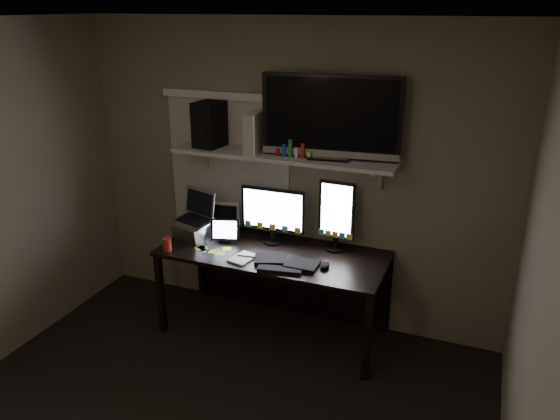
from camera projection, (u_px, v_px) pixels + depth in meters
The scene contains 20 objects.
ceiling at pixel (151, 21), 2.47m from camera, with size 3.60×3.60×0.00m, color silver.
back_wall at pixel (290, 176), 4.47m from camera, with size 3.60×3.60×0.00m, color #6C614D.
right_wall at pixel (539, 341), 2.29m from camera, with size 3.60×3.60×0.00m, color #6C614D.
window_blinds at pixel (229, 164), 4.63m from camera, with size 1.10×0.02×1.10m, color silver.
desk at pixel (278, 265), 4.50m from camera, with size 1.80×0.75×0.73m.
wall_shelf at pixel (282, 156), 4.25m from camera, with size 1.80×0.35×0.03m, color beige.
monitor_landscape at pixel (273, 215), 4.42m from camera, with size 0.54×0.06×0.48m, color black.
monitor_portrait at pixel (337, 216), 4.27m from camera, with size 0.29×0.05×0.58m, color black.
keyboard at pixel (286, 262), 4.13m from camera, with size 0.51×0.20×0.03m, color black.
mouse at pixel (325, 265), 4.06m from camera, with size 0.07×0.11×0.04m, color black.
notepad at pixel (243, 258), 4.21m from camera, with size 0.15×0.22×0.01m, color silver.
tablet at pixel (226, 231), 4.48m from camera, with size 0.23×0.10×0.20m, color black.
file_sorter at pixel (226, 216), 4.71m from camera, with size 0.20×0.09×0.25m, color black.
laptop at pixel (193, 217), 4.53m from camera, with size 0.34×0.28×0.38m, color #A4A4A8.
cup at pixel (167, 245), 4.34m from camera, with size 0.07×0.07×0.10m, color maroon.
sticky_notes at pixel (213, 249), 4.38m from camera, with size 0.31×0.22×0.00m, color #F9EE43, non-canonical shape.
tv at pixel (331, 117), 4.02m from camera, with size 1.04×0.19×0.63m, color black.
game_console at pixel (255, 132), 4.26m from camera, with size 0.08×0.26×0.31m, color silver.
speaker at pixel (209, 124), 4.41m from camera, with size 0.20×0.24×0.36m, color black.
bottles at pixel (293, 149), 4.13m from camera, with size 0.20×0.05×0.13m, color #A50F0C, non-canonical shape.
Camera 1 is at (1.50, -2.21, 2.57)m, focal length 35.00 mm.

